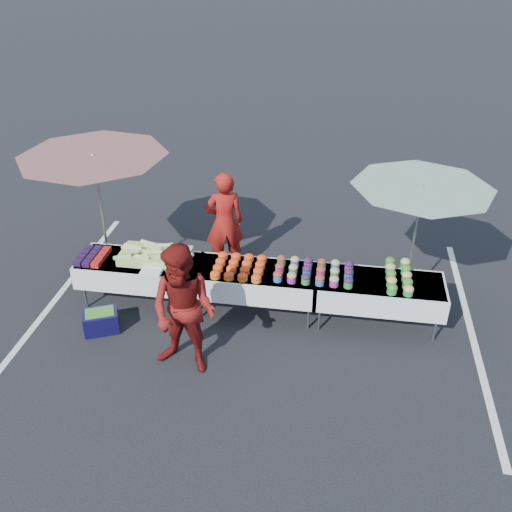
# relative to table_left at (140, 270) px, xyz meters

# --- Properties ---
(ground) EXTENTS (80.00, 80.00, 0.00)m
(ground) POSITION_rel_table_left_xyz_m (1.80, 0.00, -0.58)
(ground) COLOR black
(stripe_left) EXTENTS (0.10, 5.00, 0.00)m
(stripe_left) POSITION_rel_table_left_xyz_m (-1.40, 0.00, -0.58)
(stripe_left) COLOR silver
(stripe_left) RESTS_ON ground
(stripe_right) EXTENTS (0.10, 5.00, 0.00)m
(stripe_right) POSITION_rel_table_left_xyz_m (5.00, 0.00, -0.58)
(stripe_right) COLOR silver
(stripe_right) RESTS_ON ground
(table_left) EXTENTS (1.86, 0.81, 0.75)m
(table_left) POSITION_rel_table_left_xyz_m (0.00, 0.00, 0.00)
(table_left) COLOR white
(table_left) RESTS_ON ground
(table_center) EXTENTS (1.86, 0.81, 0.75)m
(table_center) POSITION_rel_table_left_xyz_m (1.80, 0.00, 0.00)
(table_center) COLOR white
(table_center) RESTS_ON ground
(table_right) EXTENTS (1.86, 0.81, 0.75)m
(table_right) POSITION_rel_table_left_xyz_m (3.60, 0.00, 0.00)
(table_right) COLOR white
(table_right) RESTS_ON ground
(berry_punnets) EXTENTS (0.40, 0.54, 0.08)m
(berry_punnets) POSITION_rel_table_left_xyz_m (-0.71, -0.06, 0.21)
(berry_punnets) COLOR black
(berry_punnets) RESTS_ON table_left
(corn_pile) EXTENTS (1.16, 0.57, 0.26)m
(corn_pile) POSITION_rel_table_left_xyz_m (0.25, 0.04, 0.26)
(corn_pile) COLOR #A8CF6A
(corn_pile) RESTS_ON table_left
(plastic_bags) EXTENTS (0.30, 0.25, 0.05)m
(plastic_bags) POSITION_rel_table_left_xyz_m (0.30, -0.30, 0.19)
(plastic_bags) COLOR white
(plastic_bags) RESTS_ON table_left
(carrot_bowls) EXTENTS (0.75, 0.69, 0.11)m
(carrot_bowls) POSITION_rel_table_left_xyz_m (1.55, -0.01, 0.22)
(carrot_bowls) COLOR orange
(carrot_bowls) RESTS_ON table_center
(potato_cups) EXTENTS (1.14, 0.58, 0.16)m
(potato_cups) POSITION_rel_table_left_xyz_m (2.65, 0.00, 0.25)
(potato_cups) COLOR #2660B2
(potato_cups) RESTS_ON table_right
(bean_baskets) EXTENTS (0.36, 0.86, 0.15)m
(bean_baskets) POSITION_rel_table_left_xyz_m (3.86, 0.08, 0.24)
(bean_baskets) COLOR #238C3A
(bean_baskets) RESTS_ON table_right
(vendor) EXTENTS (0.75, 0.62, 1.77)m
(vendor) POSITION_rel_table_left_xyz_m (1.08, 1.17, 0.30)
(vendor) COLOR maroon
(vendor) RESTS_ON ground
(customer) EXTENTS (1.03, 0.88, 1.85)m
(customer) POSITION_rel_table_left_xyz_m (1.09, -1.36, 0.34)
(customer) COLOR maroon
(customer) RESTS_ON ground
(umbrella_left) EXTENTS (2.69, 2.69, 2.27)m
(umbrella_left) POSITION_rel_table_left_xyz_m (-0.67, 0.40, 1.47)
(umbrella_left) COLOR black
(umbrella_left) RESTS_ON ground
(umbrella_right) EXTENTS (2.03, 2.03, 2.04)m
(umbrella_right) POSITION_rel_table_left_xyz_m (4.05, 0.54, 1.27)
(umbrella_right) COLOR black
(umbrella_right) RESTS_ON ground
(storage_bin) EXTENTS (0.60, 0.53, 0.32)m
(storage_bin) POSITION_rel_table_left_xyz_m (-0.37, -0.80, -0.42)
(storage_bin) COLOR #0E0B37
(storage_bin) RESTS_ON ground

